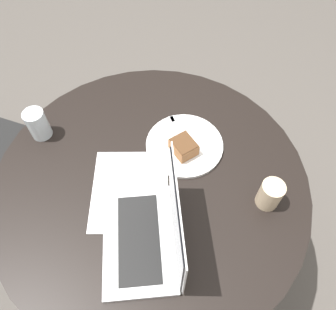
% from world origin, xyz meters
% --- Properties ---
extents(ground_plane, '(12.00, 12.00, 0.00)m').
position_xyz_m(ground_plane, '(0.00, 0.00, 0.00)').
color(ground_plane, '#4C4742').
extents(dining_table, '(1.04, 1.04, 0.72)m').
position_xyz_m(dining_table, '(0.00, 0.00, 0.53)').
color(dining_table, black).
rests_on(dining_table, ground_plane).
extents(paper_document, '(0.38, 0.36, 0.00)m').
position_xyz_m(paper_document, '(0.00, 0.08, 0.72)').
color(paper_document, white).
rests_on(paper_document, dining_table).
extents(plate, '(0.27, 0.27, 0.01)m').
position_xyz_m(plate, '(0.04, -0.17, 0.72)').
color(plate, white).
rests_on(plate, dining_table).
extents(cake_slice, '(0.08, 0.07, 0.05)m').
position_xyz_m(cake_slice, '(0.02, -0.15, 0.76)').
color(cake_slice, brown).
rests_on(cake_slice, plate).
extents(fork, '(0.17, 0.06, 0.00)m').
position_xyz_m(fork, '(0.11, -0.18, 0.73)').
color(fork, silver).
rests_on(fork, plate).
extents(coffee_glass, '(0.07, 0.07, 0.10)m').
position_xyz_m(coffee_glass, '(-0.27, -0.26, 0.77)').
color(coffee_glass, '#C6AD89').
rests_on(coffee_glass, dining_table).
extents(water_glass, '(0.07, 0.07, 0.11)m').
position_xyz_m(water_glass, '(0.37, 0.22, 0.77)').
color(water_glass, silver).
rests_on(water_glass, dining_table).
extents(laptop, '(0.39, 0.34, 0.26)m').
position_xyz_m(laptop, '(-0.17, 0.11, 0.77)').
color(laptop, silver).
rests_on(laptop, dining_table).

